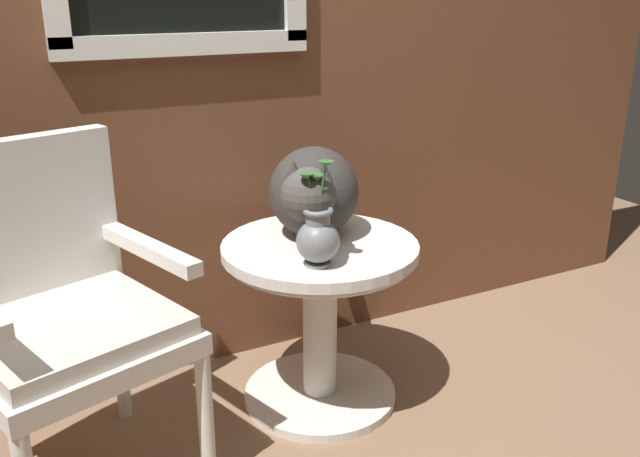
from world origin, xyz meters
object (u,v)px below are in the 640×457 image
(pewter_vase_with_ivy, at_px, (318,236))
(wicker_side_table, at_px, (320,297))
(cat, at_px, (313,192))
(wicker_chair, at_px, (56,304))

(pewter_vase_with_ivy, bearing_deg, wicker_side_table, 60.69)
(cat, height_order, pewter_vase_with_ivy, pewter_vase_with_ivy)
(cat, bearing_deg, wicker_side_table, -99.59)
(pewter_vase_with_ivy, bearing_deg, cat, 66.07)
(pewter_vase_with_ivy, bearing_deg, wicker_chair, 169.28)
(wicker_side_table, bearing_deg, pewter_vase_with_ivy, -119.31)
(wicker_side_table, distance_m, pewter_vase_with_ivy, 0.34)
(wicker_side_table, relative_size, pewter_vase_with_ivy, 2.00)
(wicker_side_table, height_order, wicker_chair, wicker_chair)
(wicker_chair, relative_size, pewter_vase_with_ivy, 3.06)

